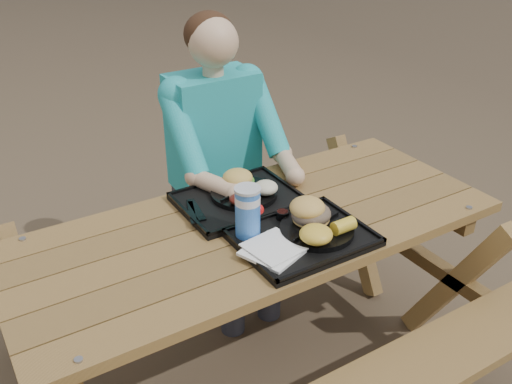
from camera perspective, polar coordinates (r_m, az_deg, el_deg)
ground at (r=2.56m, az=-0.00°, el=-17.56°), size 60.00×60.00×0.00m
picnic_table at (r=2.30m, az=-0.00°, el=-11.09°), size 1.80×1.49×0.75m
tray_near at (r=1.99m, az=4.70°, el=-4.66°), size 0.45×0.35×0.02m
tray_far at (r=2.21m, az=-1.74°, el=-0.89°), size 0.45×0.35×0.02m
plate_near at (r=2.00m, az=6.09°, el=-3.78°), size 0.26×0.26×0.02m
plate_far at (r=2.22m, az=-1.21°, el=-0.13°), size 0.26×0.26×0.02m
napkin_stack at (r=1.89m, az=1.72°, el=-5.84°), size 0.22×0.22×0.02m
soda_cup at (r=1.94m, az=-0.84°, el=-2.11°), size 0.09×0.09×0.17m
condiment_bbq at (r=2.07m, az=2.68°, el=-2.28°), size 0.05×0.05×0.03m
condiment_mustard at (r=2.09m, az=4.29°, el=-1.92°), size 0.05×0.05×0.03m
sandwich at (r=2.00m, az=5.59°, el=-1.19°), size 0.13×0.13×0.14m
mac_cheese at (r=1.90m, az=6.02°, el=-4.23°), size 0.11×0.11×0.06m
corn_cob at (r=1.97m, az=8.74°, el=-3.36°), size 0.08×0.08×0.05m
cutlery_far at (r=2.13m, az=-6.00°, el=-1.77°), size 0.06×0.17×0.01m
burger at (r=2.22m, az=-1.86°, el=1.78°), size 0.12×0.12×0.11m
baked_beans at (r=2.12m, az=-1.70°, el=-0.71°), size 0.08×0.08×0.03m
potato_salad at (r=2.18m, az=0.99°, el=0.44°), size 0.09×0.09×0.05m
diner at (r=2.64m, az=-3.91°, el=1.41°), size 0.48×0.84×1.28m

